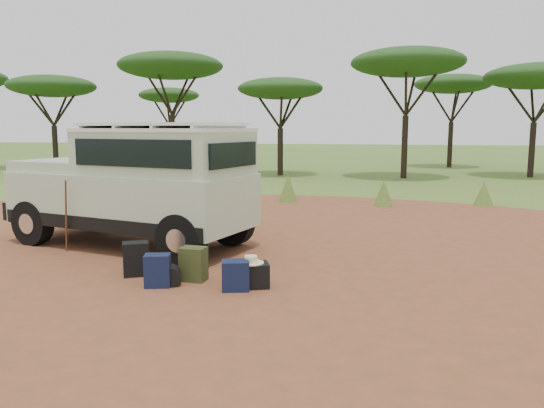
% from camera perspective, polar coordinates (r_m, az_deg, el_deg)
% --- Properties ---
extents(ground, '(140.00, 140.00, 0.00)m').
position_cam_1_polar(ground, '(8.69, -8.16, -7.62)').
color(ground, '#4C6825').
rests_on(ground, ground).
extents(dirt_clearing, '(23.00, 23.00, 0.01)m').
position_cam_1_polar(dirt_clearing, '(8.69, -8.16, -7.60)').
color(dirt_clearing, brown).
rests_on(dirt_clearing, ground).
extents(grass_fringe, '(36.60, 1.60, 0.90)m').
position_cam_1_polar(grass_fringe, '(16.88, 2.05, 1.54)').
color(grass_fringe, '#4C6825').
rests_on(grass_fringe, ground).
extents(acacia_treeline, '(46.70, 13.20, 6.26)m').
position_cam_1_polar(acacia_treeline, '(27.87, 7.27, 13.30)').
color(acacia_treeline, black).
rests_on(acacia_treeline, ground).
extents(safari_vehicle, '(5.34, 3.18, 2.45)m').
position_cam_1_polar(safari_vehicle, '(10.87, -14.29, 1.74)').
color(safari_vehicle, '#B1C5A8').
rests_on(safari_vehicle, ground).
extents(walking_staff, '(0.23, 0.24, 1.40)m').
position_cam_1_polar(walking_staff, '(10.72, -21.27, -1.27)').
color(walking_staff, brown).
rests_on(walking_staff, ground).
extents(backpack_black, '(0.49, 0.45, 0.55)m').
position_cam_1_polar(backpack_black, '(8.80, -14.43, -5.75)').
color(backpack_black, black).
rests_on(backpack_black, ground).
extents(backpack_navy, '(0.44, 0.36, 0.49)m').
position_cam_1_polar(backpack_navy, '(8.13, -12.20, -7.03)').
color(backpack_navy, '#13223E').
rests_on(backpack_navy, ground).
extents(backpack_olive, '(0.41, 0.31, 0.53)m').
position_cam_1_polar(backpack_olive, '(8.33, -8.45, -6.42)').
color(backpack_olive, '#353D1C').
rests_on(backpack_olive, ground).
extents(duffel_navy, '(0.46, 0.39, 0.44)m').
position_cam_1_polar(duffel_navy, '(7.81, -3.95, -7.69)').
color(duffel_navy, '#13223E').
rests_on(duffel_navy, ground).
extents(hard_case, '(0.61, 0.52, 0.37)m').
position_cam_1_polar(hard_case, '(7.95, -2.28, -7.67)').
color(hard_case, black).
rests_on(hard_case, ground).
extents(stuff_sack, '(0.39, 0.39, 0.30)m').
position_cam_1_polar(stuff_sack, '(8.19, -10.84, -7.58)').
color(stuff_sack, black).
rests_on(stuff_sack, ground).
extents(safari_hat, '(0.38, 0.38, 0.11)m').
position_cam_1_polar(safari_hat, '(7.89, -2.28, -6.09)').
color(safari_hat, beige).
rests_on(safari_hat, hard_case).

